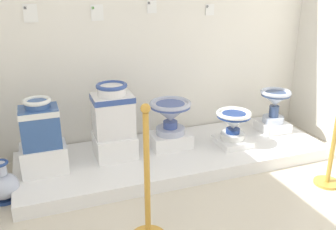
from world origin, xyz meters
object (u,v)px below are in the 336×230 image
(info_placard_fourth, at_px, (210,10))
(decorative_vase_companion, at_px, (3,185))
(stanchion_post_near_right, at_px, (332,153))
(stanchion_post_near_left, at_px, (148,202))
(antique_toilet_tall_cobalt, at_px, (170,113))
(antique_toilet_rightmost, at_px, (40,122))
(antique_toilet_slender_white, at_px, (113,109))
(plinth_block_rightmost, at_px, (44,158))
(antique_toilet_pale_glazed, at_px, (233,121))
(plinth_block_tall_cobalt, at_px, (170,140))
(plinth_block_slender_white, at_px, (115,145))
(info_placard_second, at_px, (97,13))
(info_placard_third, at_px, (152,7))
(info_placard_first, at_px, (30,13))
(plinth_block_leftmost, at_px, (272,126))
(antique_toilet_leftmost, at_px, (275,101))
(plinth_block_pale_glazed, at_px, (232,141))

(info_placard_fourth, relative_size, decorative_vase_companion, 0.31)
(stanchion_post_near_right, bearing_deg, stanchion_post_near_left, -174.96)
(decorative_vase_companion, bearing_deg, antique_toilet_tall_cobalt, 9.66)
(antique_toilet_rightmost, relative_size, antique_toilet_slender_white, 0.85)
(plinth_block_rightmost, xyz_separation_m, antique_toilet_pale_glazed, (1.82, -0.08, 0.13))
(plinth_block_tall_cobalt, relative_size, antique_toilet_tall_cobalt, 0.97)
(plinth_block_slender_white, height_order, info_placard_fourth, info_placard_fourth)
(info_placard_second, bearing_deg, antique_toilet_tall_cobalt, -36.27)
(antique_toilet_tall_cobalt, height_order, info_placard_third, info_placard_third)
(info_placard_first, xyz_separation_m, info_placard_second, (0.59, -0.00, -0.01))
(plinth_block_leftmost, height_order, info_placard_second, info_placard_second)
(plinth_block_rightmost, bearing_deg, stanchion_post_near_left, -59.17)
(info_placard_second, bearing_deg, antique_toilet_pale_glazed, -26.57)
(antique_toilet_pale_glazed, bearing_deg, antique_toilet_leftmost, 15.37)
(plinth_block_leftmost, relative_size, info_placard_second, 2.08)
(antique_toilet_tall_cobalt, distance_m, stanchion_post_near_right, 1.50)
(antique_toilet_slender_white, xyz_separation_m, stanchion_post_near_left, (-0.03, -1.12, -0.29))
(antique_toilet_rightmost, height_order, info_placard_third, info_placard_third)
(antique_toilet_tall_cobalt, height_order, antique_toilet_leftmost, antique_toilet_tall_cobalt)
(plinth_block_slender_white, relative_size, stanchion_post_near_right, 0.40)
(antique_toilet_pale_glazed, bearing_deg, stanchion_post_near_left, -141.57)
(info_placard_second, height_order, stanchion_post_near_right, info_placard_second)
(antique_toilet_pale_glazed, relative_size, info_placard_third, 2.92)
(antique_toilet_slender_white, relative_size, info_placard_third, 4.11)
(plinth_block_pale_glazed, bearing_deg, info_placard_fourth, 91.23)
(plinth_block_leftmost, bearing_deg, plinth_block_tall_cobalt, 179.73)
(decorative_vase_companion, distance_m, stanchion_post_near_left, 1.30)
(antique_toilet_slender_white, xyz_separation_m, info_placard_third, (0.53, 0.43, 0.87))
(antique_toilet_leftmost, distance_m, info_placard_first, 2.61)
(antique_toilet_leftmost, distance_m, info_placard_second, 2.07)
(antique_toilet_leftmost, distance_m, info_placard_fourth, 1.20)
(plinth_block_slender_white, xyz_separation_m, info_placard_fourth, (1.17, 0.43, 1.18))
(info_placard_first, distance_m, info_placard_second, 0.59)
(plinth_block_rightmost, xyz_separation_m, plinth_block_leftmost, (2.42, 0.09, -0.07))
(plinth_block_tall_cobalt, height_order, plinth_block_leftmost, plinth_block_tall_cobalt)
(antique_toilet_pale_glazed, bearing_deg, antique_toilet_tall_cobalt, 164.39)
(antique_toilet_rightmost, bearing_deg, antique_toilet_slender_white, 7.92)
(info_placard_third, bearing_deg, antique_toilet_leftmost, -18.97)
(antique_toilet_leftmost, distance_m, stanchion_post_near_left, 2.13)
(plinth_block_pale_glazed, relative_size, info_placard_first, 2.19)
(plinth_block_slender_white, xyz_separation_m, antique_toilet_leftmost, (1.78, -0.00, 0.24))
(info_placard_third, height_order, stanchion_post_near_left, info_placard_third)
(plinth_block_tall_cobalt, bearing_deg, antique_toilet_leftmost, -0.27)
(info_placard_first, bearing_deg, info_placard_second, -0.00)
(antique_toilet_rightmost, xyz_separation_m, plinth_block_slender_white, (0.64, 0.09, -0.35))
(antique_toilet_pale_glazed, xyz_separation_m, antique_toilet_leftmost, (0.60, 0.17, 0.10))
(plinth_block_leftmost, bearing_deg, stanchion_post_near_left, -148.17)
(plinth_block_tall_cobalt, height_order, stanchion_post_near_left, stanchion_post_near_left)
(info_placard_third, relative_size, stanchion_post_near_left, 0.12)
(plinth_block_tall_cobalt, bearing_deg, info_placard_first, 160.07)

